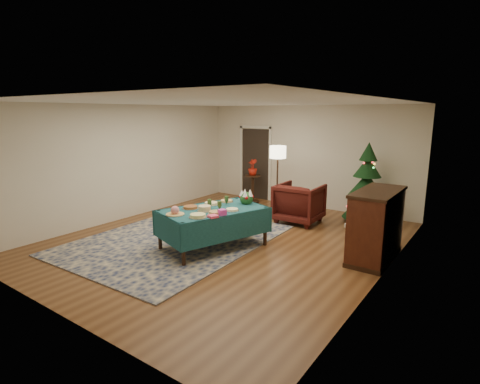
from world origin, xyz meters
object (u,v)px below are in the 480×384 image
Objects in this scene: side_table at (253,189)px; armchair at (299,201)px; gift_box at (222,212)px; floor_lamp at (278,156)px; potted_plant at (253,171)px; christmas_tree at (366,187)px; buffet_table at (213,217)px; piano at (376,226)px.

armchair is at bearing -27.12° from side_table.
gift_box is 3.31m from floor_lamp.
potted_plant is 3.20m from christmas_tree.
buffet_table is 3.07m from floor_lamp.
christmas_tree is at bearing 68.90° from gift_box.
piano is at bearing -68.79° from christmas_tree.
christmas_tree is at bearing 111.21° from piano.
floor_lamp is 3.76× the size of potted_plant.
potted_plant reaches higher than armchair.
potted_plant is at bearing -29.36° from armchair.
armchair is at bearing 148.71° from piano.
piano is (2.95, -1.74, -0.85)m from floor_lamp.
buffet_table is 1.18× the size of christmas_tree.
buffet_table is at bearing -117.91° from christmas_tree.
potted_plant reaches higher than buffet_table.
floor_lamp is at bearing -25.82° from side_table.
armchair is 1.58m from christmas_tree.
side_table reaches higher than buffet_table.
gift_box is 0.09× the size of piano.
christmas_tree is (1.24, 0.93, 0.33)m from armchair.
christmas_tree is (3.20, -0.08, -0.08)m from potted_plant.
side_table is 1.73× the size of potted_plant.
floor_lamp is 1.33m from potted_plant.
floor_lamp reaches higher than armchair.
buffet_table is 2.53m from armchair.
gift_box reaches higher than side_table.
buffet_table is 0.50m from gift_box.
side_table is at bearing 154.18° from floor_lamp.
piano is at bearing 32.35° from gift_box.
piano is (4.05, -2.27, 0.22)m from side_table.
potted_plant is 4.65m from piano.
potted_plant is 0.24× the size of christmas_tree.
side_table is (-1.96, 1.00, -0.12)m from armchair.
side_table is (-1.10, 0.53, -1.06)m from floor_lamp.
floor_lamp reaches higher than gift_box.
christmas_tree is at bearing 62.09° from buffet_table.
christmas_tree reaches higher than armchair.
floor_lamp is 2.23m from christmas_tree.
buffet_table is 4.86× the size of potted_plant.
gift_box is at bearing -111.10° from christmas_tree.
gift_box is at bearing -30.22° from buffet_table.
buffet_table is 18.23× the size of gift_box.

